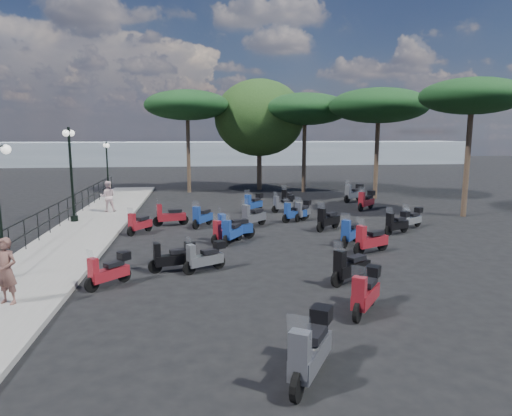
{
  "coord_description": "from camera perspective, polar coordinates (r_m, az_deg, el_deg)",
  "views": [
    {
      "loc": [
        -1.43,
        -17.58,
        4.36
      ],
      "look_at": [
        0.84,
        1.15,
        1.2
      ],
      "focal_mm": 32.0,
      "sensor_mm": 36.0,
      "label": 1
    }
  ],
  "objects": [
    {
      "name": "scooter_6",
      "position": [
        18.01,
        -2.99,
        -3.06
      ],
      "size": [
        0.94,
        1.44,
        1.28
      ],
      "rotation": [
        0.0,
        0.0,
        2.62
      ],
      "color": "black",
      "rests_on": "ground"
    },
    {
      "name": "scooter_23",
      "position": [
        20.53,
        17.21,
        -1.86
      ],
      "size": [
        1.4,
        0.93,
        1.23
      ],
      "rotation": [
        0.0,
        0.0,
        2.09
      ],
      "color": "black",
      "rests_on": "ground"
    },
    {
      "name": "pedestrian_far",
      "position": [
        25.46,
        -18.02,
        1.39
      ],
      "size": [
        0.88,
        0.73,
        1.64
      ],
      "primitive_type": "imported",
      "rotation": [
        0.0,
        0.0,
        3.28
      ],
      "color": "beige",
      "rests_on": "sidewalk"
    },
    {
      "name": "scooter_22",
      "position": [
        17.05,
        14.12,
        -3.96
      ],
      "size": [
        1.58,
        0.94,
        1.37
      ],
      "rotation": [
        0.0,
        0.0,
        2.04
      ],
      "color": "black",
      "rests_on": "ground"
    },
    {
      "name": "scooter_18",
      "position": [
        20.62,
        8.95,
        -1.49
      ],
      "size": [
        1.34,
        1.18,
        1.35
      ],
      "rotation": [
        0.0,
        0.0,
        2.28
      ],
      "color": "black",
      "rests_on": "ground"
    },
    {
      "name": "ground",
      "position": [
        18.17,
        -2.19,
        -4.38
      ],
      "size": [
        120.0,
        120.0,
        0.0
      ],
      "primitive_type": "plane",
      "color": "black",
      "rests_on": "ground"
    },
    {
      "name": "broadleaf_tree",
      "position": [
        34.61,
        0.43,
        11.19
      ],
      "size": [
        6.69,
        6.69,
        8.22
      ],
      "color": "#38281E",
      "rests_on": "ground"
    },
    {
      "name": "lamp_post_1",
      "position": [
        23.1,
        -22.12,
        4.63
      ],
      "size": [
        0.35,
        1.3,
        4.42
      ],
      "rotation": [
        0.0,
        0.0,
        0.03
      ],
      "color": "black",
      "rests_on": "sidewalk"
    },
    {
      "name": "scooter_11",
      "position": [
        18.55,
        -2.81,
        -2.53
      ],
      "size": [
        1.73,
        0.82,
        1.43
      ],
      "rotation": [
        0.0,
        0.0,
        1.9
      ],
      "color": "black",
      "rests_on": "ground"
    },
    {
      "name": "scooter_1",
      "position": [
        14.5,
        -6.41,
        -6.18
      ],
      "size": [
        1.37,
        0.92,
        1.21
      ],
      "rotation": [
        0.0,
        0.0,
        2.1
      ],
      "color": "black",
      "rests_on": "ground"
    },
    {
      "name": "scooter_0",
      "position": [
        13.7,
        -17.93,
        -7.54
      ],
      "size": [
        1.15,
        1.18,
        1.2
      ],
      "rotation": [
        0.0,
        0.0,
        2.37
      ],
      "color": "black",
      "rests_on": "ground"
    },
    {
      "name": "scooter_10",
      "position": [
        11.52,
        13.54,
        -10.28
      ],
      "size": [
        1.15,
        1.47,
        1.36
      ],
      "rotation": [
        0.0,
        0.0,
        2.51
      ],
      "color": "black",
      "rests_on": "ground"
    },
    {
      "name": "scooter_7",
      "position": [
        18.14,
        -3.84,
        -3.05
      ],
      "size": [
        1.23,
        1.05,
        1.22
      ],
      "rotation": [
        0.0,
        0.0,
        2.27
      ],
      "color": "black",
      "rests_on": "ground"
    },
    {
      "name": "scooter_24",
      "position": [
        22.01,
        18.9,
        -1.25
      ],
      "size": [
        1.32,
        0.93,
        1.19
      ],
      "rotation": [
        0.0,
        0.0,
        2.13
      ],
      "color": "black",
      "rests_on": "ground"
    },
    {
      "name": "scooter_14",
      "position": [
        25.04,
        3.42,
        0.49
      ],
      "size": [
        1.36,
        0.83,
        1.18
      ],
      "rotation": [
        0.0,
        0.0,
        2.04
      ],
      "color": "black",
      "rests_on": "ground"
    },
    {
      "name": "pine_0",
      "position": [
        33.36,
        6.13,
        12.17
      ],
      "size": [
        6.47,
        6.47,
        7.08
      ],
      "color": "#38281E",
      "rests_on": "ground"
    },
    {
      "name": "sidewalk",
      "position": [
        21.63,
        -20.33,
        -2.52
      ],
      "size": [
        3.0,
        30.0,
        0.15
      ],
      "primitive_type": "cube",
      "color": "slate",
      "rests_on": "ground"
    },
    {
      "name": "scooter_9",
      "position": [
        24.97,
        -0.31,
        0.59
      ],
      "size": [
        1.2,
        1.32,
        1.29
      ],
      "rotation": [
        0.0,
        0.0,
        2.42
      ],
      "color": "black",
      "rests_on": "ground"
    },
    {
      "name": "scooter_13",
      "position": [
        22.8,
        5.85,
        -0.38
      ],
      "size": [
        1.05,
        1.32,
        1.23
      ],
      "rotation": [
        0.0,
        0.0,
        2.5
      ],
      "color": "black",
      "rests_on": "ground"
    },
    {
      "name": "distant_hills",
      "position": [
        62.66,
        -5.62,
        6.85
      ],
      "size": [
        70.0,
        8.0,
        3.0
      ],
      "primitive_type": "cube",
      "color": "gray",
      "rests_on": "ground"
    },
    {
      "name": "scooter_4",
      "position": [
        8.45,
        6.81,
        -17.28
      ],
      "size": [
        1.14,
        1.69,
        1.49
      ],
      "rotation": [
        0.0,
        0.0,
        2.61
      ],
      "color": "black",
      "rests_on": "ground"
    },
    {
      "name": "lamp_post_2",
      "position": [
        29.7,
        -18.09,
        4.88
      ],
      "size": [
        0.54,
        1.01,
        3.6
      ],
      "rotation": [
        0.0,
        0.0,
        0.37
      ],
      "color": "black",
      "rests_on": "sidewalk"
    },
    {
      "name": "scooter_3",
      "position": [
        20.29,
        -14.39,
        -1.97
      ],
      "size": [
        0.96,
        1.33,
        1.23
      ],
      "rotation": [
        0.0,
        0.0,
        2.55
      ],
      "color": "black",
      "rests_on": "ground"
    },
    {
      "name": "scooter_16",
      "position": [
        13.62,
        11.69,
        -7.31
      ],
      "size": [
        1.47,
        1.04,
        1.34
      ],
      "rotation": [
        0.0,
        0.0,
        2.15
      ],
      "color": "black",
      "rests_on": "ground"
    },
    {
      "name": "scooter_20",
      "position": [
        27.67,
        3.95,
        1.31
      ],
      "size": [
        0.97,
        1.31,
        1.22
      ],
      "rotation": [
        0.0,
        0.0,
        2.53
      ],
      "color": "black",
      "rests_on": "ground"
    },
    {
      "name": "scooter_19",
      "position": [
        22.33,
        4.83,
        -0.66
      ],
      "size": [
        1.42,
        0.86,
        1.24
      ],
      "rotation": [
        0.0,
        0.0,
        2.05
      ],
      "color": "black",
      "rests_on": "ground"
    },
    {
      "name": "railing",
      "position": [
        21.63,
        -23.92,
        -0.53
      ],
      "size": [
        0.04,
        26.04,
        1.1
      ],
      "color": "black",
      "rests_on": "sidewalk"
    },
    {
      "name": "pine_1",
      "position": [
        30.81,
        15.09,
        12.23
      ],
      "size": [
        6.38,
        6.38,
        7.12
      ],
      "color": "#38281E",
      "rests_on": "ground"
    },
    {
      "name": "scooter_2",
      "position": [
        21.71,
        -10.73,
        -1.0
      ],
      "size": [
        1.65,
        0.64,
        1.33
      ],
      "rotation": [
        0.0,
        0.0,
        1.8
      ],
      "color": "black",
      "rests_on": "ground"
    },
    {
      "name": "scooter_8",
      "position": [
        21.2,
        -6.76,
        -1.17
      ],
      "size": [
        0.97,
        1.46,
        1.31
      ],
      "rotation": [
        0.0,
        0.0,
        2.6
      ],
      "color": "black",
      "rests_on": "ground"
    },
    {
      "name": "scooter_25",
      "position": [
        26.41,
        13.61,
        0.87
      ],
      "size": [
        1.36,
        1.31,
        1.37
      ],
      "rotation": [
        0.0,
        0.0,
        2.33
      ],
      "color": "black",
      "rests_on": "ground"
    },
    {
      "name": "scooter_26",
      "position": [
        29.27,
        12.1,
        1.79
      ],
      "size": [
        1.54,
        1.2,
        1.42
      ],
      "rotation": [
        0.0,
        0.0,
        2.2
      ],
      "color": "black",
      "rests_on": "ground"
    },
    {
      "name": "woman",
      "position": [
        12.87,
        -28.75,
        -6.91
      ],
      "size": [
        0.71,
        0.6,
        1.67
      ],
      "primitive_type": "imported",
      "rotation": [
        0.0,
        0.0,
        -0.39
      ],
      "color": "brown",
      "rests_on": "sidewalk"
    },
    {
      "name": "pine_2",
      "position": [
        33.41,
        -8.59,
        12.57
      ],
      "size": [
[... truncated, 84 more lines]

